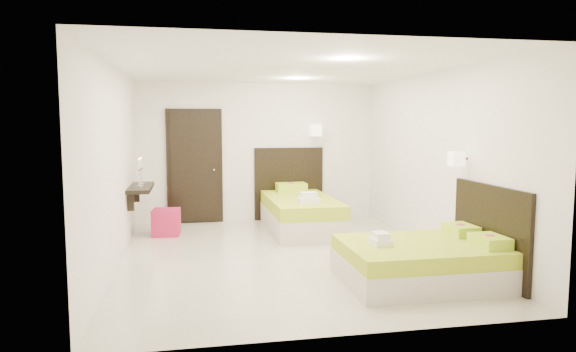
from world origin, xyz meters
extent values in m
plane|color=#C0B79F|center=(0.00, 0.00, 0.00)|extent=(5.50, 5.50, 0.00)
cube|color=beige|center=(0.58, 1.64, 0.18)|extent=(1.11, 2.22, 0.36)
cube|color=#8FA71A|center=(0.58, 1.64, 0.47)|extent=(1.10, 2.20, 0.22)
cube|color=black|center=(0.58, 2.72, 0.69)|extent=(1.33, 0.05, 1.39)
cube|color=#B0D226|center=(0.58, 2.47, 0.65)|extent=(0.55, 0.38, 0.16)
cylinder|color=#C12D7A|center=(0.58, 2.47, 0.73)|extent=(0.13, 0.13, 0.00)
cube|color=white|center=(0.58, 1.03, 0.62)|extent=(0.33, 0.24, 0.09)
cube|color=white|center=(0.58, 1.03, 0.71)|extent=(0.25, 0.18, 0.09)
cube|color=#F8E8CB|center=(1.07, 2.57, 1.72)|extent=(0.20, 0.20, 0.22)
cylinder|color=#2D2116|center=(1.07, 2.65, 1.72)|extent=(0.03, 0.16, 0.03)
cube|color=beige|center=(1.34, -1.46, 0.15)|extent=(1.81, 1.36, 0.29)
cube|color=#8FA71A|center=(1.34, -1.46, 0.38)|extent=(1.79, 1.35, 0.18)
cube|color=black|center=(2.22, -1.46, 0.57)|extent=(0.05, 1.54, 1.13)
cube|color=#B0D226|center=(2.02, -1.77, 0.53)|extent=(0.31, 0.45, 0.13)
cylinder|color=#C12D7A|center=(2.02, -1.77, 0.60)|extent=(0.11, 0.11, 0.00)
cube|color=#B0D226|center=(2.02, -1.14, 0.53)|extent=(0.31, 0.45, 0.13)
cylinder|color=#C12D7A|center=(2.02, -1.14, 0.60)|extent=(0.11, 0.11, 0.00)
cube|color=white|center=(0.85, -1.46, 0.51)|extent=(0.20, 0.27, 0.07)
cube|color=white|center=(0.85, -1.46, 0.58)|extent=(0.15, 0.20, 0.07)
cube|color=#F8E8CB|center=(2.07, -0.89, 1.40)|extent=(0.16, 0.16, 0.18)
cylinder|color=#2D2116|center=(2.15, -0.89, 1.40)|extent=(0.16, 0.03, 0.03)
cube|color=black|center=(1.31, 2.15, 0.18)|extent=(0.43, 0.39, 0.37)
cube|color=#A6163E|center=(-1.69, 1.71, 0.22)|extent=(0.47, 0.47, 0.44)
cube|color=black|center=(-1.20, 2.71, 1.05)|extent=(1.02, 0.06, 2.14)
cube|color=black|center=(-1.20, 2.67, 1.05)|extent=(0.88, 0.04, 2.06)
cylinder|color=silver|center=(-0.85, 2.64, 1.00)|extent=(0.03, 0.10, 0.03)
cube|color=black|center=(-2.08, 1.60, 0.82)|extent=(0.35, 1.20, 0.06)
cube|color=black|center=(-2.19, 1.15, 0.67)|extent=(0.10, 0.04, 0.30)
cube|color=black|center=(-2.19, 2.05, 0.67)|extent=(0.10, 0.04, 0.30)
cylinder|color=silver|center=(-2.08, 1.45, 0.86)|extent=(0.10, 0.10, 0.02)
cylinder|color=silver|center=(-2.08, 1.45, 0.98)|extent=(0.02, 0.02, 0.22)
cone|color=silver|center=(-2.08, 1.45, 1.11)|extent=(0.07, 0.07, 0.04)
cylinder|color=white|center=(-2.08, 1.45, 1.20)|extent=(0.02, 0.02, 0.15)
sphere|color=#FFB23F|center=(-2.08, 1.45, 1.29)|extent=(0.02, 0.02, 0.02)
cylinder|color=silver|center=(-2.08, 1.75, 0.86)|extent=(0.10, 0.10, 0.02)
cylinder|color=silver|center=(-2.08, 1.75, 0.98)|extent=(0.02, 0.02, 0.22)
cone|color=silver|center=(-2.08, 1.75, 1.11)|extent=(0.07, 0.07, 0.04)
cylinder|color=white|center=(-2.08, 1.75, 1.20)|extent=(0.02, 0.02, 0.15)
sphere|color=#FFB23F|center=(-2.08, 1.75, 1.29)|extent=(0.02, 0.02, 0.02)
camera|label=1|loc=(-1.29, -6.92, 1.87)|focal=32.00mm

